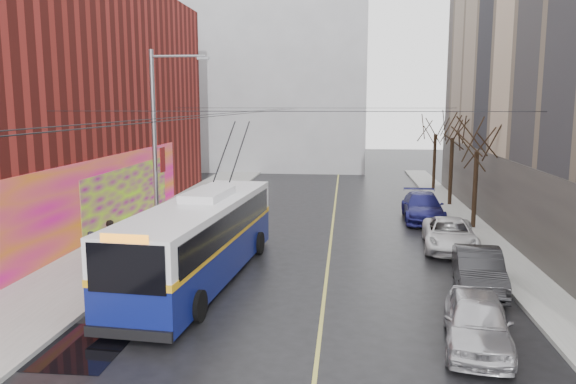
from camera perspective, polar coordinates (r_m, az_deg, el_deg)
name	(u,v)px	position (r m, az deg, el deg)	size (l,w,h in m)	color
ground	(262,353)	(15.82, -2.65, -15.99)	(140.00, 140.00, 0.00)	black
sidewalk_left	(138,238)	(28.85, -14.96, -4.56)	(4.00, 60.00, 0.15)	gray
sidewalk_right	(492,247)	(27.85, 20.01, -5.29)	(2.00, 60.00, 0.15)	gray
lane_line	(331,235)	(28.96, 4.43, -4.37)	(0.12, 50.00, 0.01)	#BFB74C
building_left	(0,98)	(33.52, -27.22, 8.53)	(12.11, 36.00, 14.00)	maroon
building_far	(269,81)	(59.77, -1.99, 11.21)	(20.50, 12.10, 18.00)	gray
streetlight_pole	(158,145)	(25.63, -13.07, 4.65)	(2.65, 0.60, 9.00)	slate
catenary_wires	(255,112)	(29.33, -3.37, 8.12)	(18.00, 60.00, 0.22)	black
tree_near	(478,137)	(30.99, 18.71, 5.36)	(3.20, 3.20, 6.40)	black
tree_mid	(453,126)	(37.83, 16.41, 6.45)	(3.20, 3.20, 6.68)	black
tree_far	(436,124)	(44.73, 14.79, 6.71)	(3.20, 3.20, 6.57)	black
puddle	(86,347)	(17.06, -19.87, -14.60)	(2.19, 3.16, 0.01)	black
pigeons_flying	(253,88)	(25.23, -3.56, 10.47)	(3.92, 3.13, 1.38)	slate
trolleybus	(200,238)	(21.58, -8.89, -4.66)	(3.63, 12.49, 5.85)	#0B1357
parked_car_a	(477,321)	(16.70, 18.65, -12.32)	(1.75, 4.35, 1.48)	#B5B3B8
parked_car_b	(479,270)	(21.52, 18.79, -7.51)	(1.57, 4.51, 1.49)	black
parked_car_c	(449,234)	(27.03, 16.09, -4.16)	(2.32, 5.02, 1.40)	silver
parked_car_d	(423,207)	(33.25, 13.52, -1.48)	(2.20, 5.42, 1.57)	navy
following_car	(235,204)	(33.95, -5.37, -1.19)	(1.67, 4.16, 1.42)	#A4A4A8
pedestrian_a	(93,250)	(23.57, -19.19, -5.63)	(0.57, 0.37, 1.56)	black
pedestrian_b	(111,238)	(25.47, -17.52, -4.47)	(0.76, 0.60, 1.57)	black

